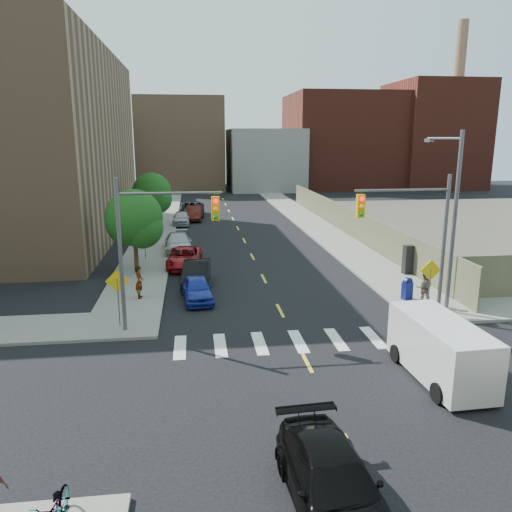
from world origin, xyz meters
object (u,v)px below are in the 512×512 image
object	(u,v)px
parked_car_red	(185,258)
parked_car_grey	(192,209)
parked_car_maroon	(194,213)
parked_car_black	(196,273)
bicycle	(55,511)
payphone	(408,259)
pedestrian_west	(139,282)
parked_car_blue	(197,289)
parked_car_silver	(178,243)
cargo_van	(438,347)
parked_car_white	(181,218)
mailbox	(407,289)
pedestrian_east	(424,288)

from	to	relation	value
parked_car_red	parked_car_grey	size ratio (longest dim) A/B	0.84
parked_car_maroon	parked_car_black	bearing A→B (deg)	-89.43
parked_car_maroon	bicycle	size ratio (longest dim) A/B	2.48
parked_car_grey	payphone	xyz separation A→B (m)	(13.58, -27.10, 0.28)
pedestrian_west	parked_car_blue	bearing A→B (deg)	-97.82
parked_car_red	bicycle	size ratio (longest dim) A/B	2.62
parked_car_blue	pedestrian_west	size ratio (longest dim) A/B	2.16
payphone	bicycle	bearing A→B (deg)	-138.54
parked_car_silver	parked_car_maroon	world-z (taller)	parked_car_maroon
parked_car_blue	bicycle	distance (m)	16.58
parked_car_silver	cargo_van	distance (m)	24.15
parked_car_red	pedestrian_west	world-z (taller)	pedestrian_west
cargo_van	parked_car_maroon	bearing A→B (deg)	100.69
parked_car_white	pedestrian_west	xyz separation A→B (m)	(-1.79, -24.08, 0.34)
parked_car_white	payphone	xyz separation A→B (m)	(14.70, -21.17, 0.37)
parked_car_silver	pedestrian_west	bearing A→B (deg)	-101.89
parked_car_grey	mailbox	bearing A→B (deg)	-68.31
parked_car_silver	parked_car_red	bearing A→B (deg)	-86.24
parked_car_black	parked_car_silver	distance (m)	9.08
parked_car_red	parked_car_silver	bearing A→B (deg)	100.48
payphone	pedestrian_west	world-z (taller)	payphone
payphone	pedestrian_west	bearing A→B (deg)	-178.01
parked_car_grey	mailbox	size ratio (longest dim) A/B	4.69
parked_car_red	pedestrian_east	size ratio (longest dim) A/B	2.67
parked_car_grey	bicycle	xyz separation A→B (m)	(-3.11, -46.63, -0.16)
payphone	parked_car_maroon	bearing A→B (deg)	111.19
parked_car_blue	pedestrian_east	world-z (taller)	pedestrian_east
parked_car_black	parked_car_white	bearing A→B (deg)	98.10
parked_car_red	parked_car_white	bearing A→B (deg)	95.49
parked_car_black	payphone	bearing A→B (deg)	6.19
parked_car_blue	parked_car_black	bearing A→B (deg)	84.65
parked_car_maroon	payphone	distance (m)	27.46
parked_car_black	parked_car_silver	bearing A→B (deg)	102.88
parked_car_silver	pedestrian_east	world-z (taller)	pedestrian_east
parked_car_maroon	pedestrian_west	bearing A→B (deg)	-95.99
payphone	bicycle	xyz separation A→B (m)	(-16.69, -19.53, -0.44)
parked_car_maroon	parked_car_grey	distance (m)	3.14
mailbox	pedestrian_west	bearing A→B (deg)	152.86
parked_car_black	cargo_van	size ratio (longest dim) A/B	0.89
parked_car_silver	payphone	bearing A→B (deg)	-33.47
parked_car_white	parked_car_grey	world-z (taller)	parked_car_grey
parked_car_red	cargo_van	bearing A→B (deg)	-57.85
pedestrian_west	bicycle	distance (m)	16.62
parked_car_maroon	mailbox	distance (m)	31.04
parked_car_silver	parked_car_white	xyz separation A→B (m)	(0.00, 12.55, -0.03)
pedestrian_east	parked_car_red	bearing A→B (deg)	-16.61
parked_car_black	parked_car_red	world-z (taller)	parked_car_black
parked_car_red	pedestrian_east	distance (m)	15.94
parked_car_blue	parked_car_red	distance (m)	7.34
parked_car_red	parked_car_silver	xyz separation A→B (m)	(-0.55, 4.60, 0.06)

